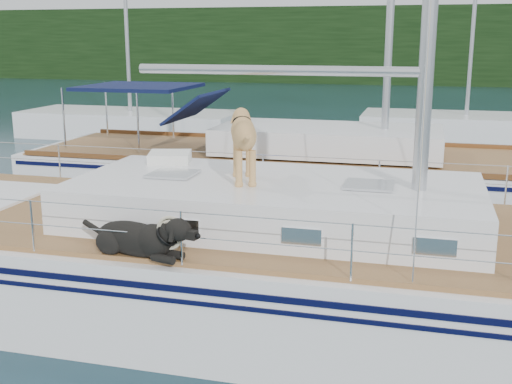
# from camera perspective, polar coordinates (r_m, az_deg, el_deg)

# --- Properties ---
(ground) EXTENTS (120.00, 120.00, 0.00)m
(ground) POSITION_cam_1_polar(r_m,az_deg,el_deg) (9.00, -3.46, -10.05)
(ground) COLOR black
(ground) RESTS_ON ground
(tree_line) EXTENTS (90.00, 3.00, 6.00)m
(tree_line) POSITION_cam_1_polar(r_m,az_deg,el_deg) (52.88, 12.35, 12.60)
(tree_line) COLOR black
(tree_line) RESTS_ON ground
(shore_bank) EXTENTS (92.00, 1.00, 1.20)m
(shore_bank) POSITION_cam_1_polar(r_m,az_deg,el_deg) (54.16, 12.29, 10.08)
(shore_bank) COLOR #595147
(shore_bank) RESTS_ON ground
(main_sailboat) EXTENTS (12.00, 3.87, 14.01)m
(main_sailboat) POSITION_cam_1_polar(r_m,az_deg,el_deg) (8.72, -2.96, -6.05)
(main_sailboat) COLOR white
(main_sailboat) RESTS_ON ground
(neighbor_sailboat) EXTENTS (11.00, 3.50, 13.30)m
(neighbor_sailboat) POSITION_cam_1_polar(r_m,az_deg,el_deg) (14.37, 2.04, 1.61)
(neighbor_sailboat) COLOR white
(neighbor_sailboat) RESTS_ON ground
(bg_boat_west) EXTENTS (8.00, 3.00, 11.65)m
(bg_boat_west) POSITION_cam_1_polar(r_m,az_deg,el_deg) (24.47, -11.05, 5.90)
(bg_boat_west) COLOR white
(bg_boat_west) RESTS_ON ground
(bg_boat_center) EXTENTS (7.20, 3.00, 11.65)m
(bg_boat_center) POSITION_cam_1_polar(r_m,az_deg,el_deg) (24.06, 18.11, 5.37)
(bg_boat_center) COLOR white
(bg_boat_center) RESTS_ON ground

